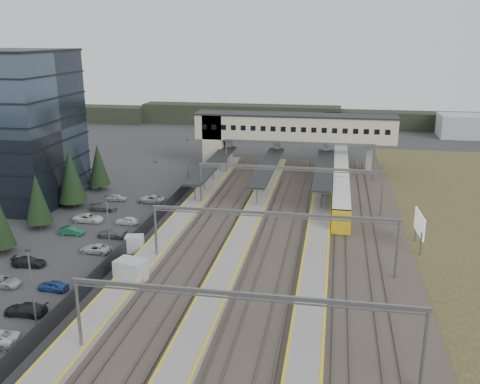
% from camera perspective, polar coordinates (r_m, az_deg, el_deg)
% --- Properties ---
extents(ground, '(220.00, 220.00, 0.00)m').
position_cam_1_polar(ground, '(72.82, -5.32, -4.97)').
color(ground, '#2B2B2D').
rests_on(ground, ground).
extents(conifer_row, '(4.42, 49.82, 9.50)m').
position_cam_1_polar(conifer_row, '(76.68, -22.28, -1.23)').
color(conifer_row, black).
rests_on(conifer_row, ground).
extents(car_park, '(10.60, 44.86, 1.29)m').
position_cam_1_polar(car_park, '(70.89, -17.55, -5.79)').
color(car_park, '#AAAAAE').
rests_on(car_park, ground).
extents(lampposts, '(0.50, 53.25, 8.07)m').
position_cam_1_polar(lampposts, '(74.94, -11.07, -1.07)').
color(lampposts, slate).
rests_on(lampposts, ground).
extents(fence, '(0.08, 90.00, 2.00)m').
position_cam_1_polar(fence, '(78.81, -8.95, -2.64)').
color(fence, '#26282B').
rests_on(fence, ground).
extents(relay_cabin_near, '(3.61, 2.98, 2.65)m').
position_cam_1_polar(relay_cabin_near, '(61.04, -11.58, -8.27)').
color(relay_cabin_near, '#A4A7A9').
rests_on(relay_cabin_near, ground).
extents(relay_cabin_far, '(2.56, 2.28, 2.04)m').
position_cam_1_polar(relay_cabin_far, '(69.44, -11.19, -5.41)').
color(relay_cabin_far, '#A4A7A9').
rests_on(relay_cabin_far, ground).
extents(rail_corridor, '(34.00, 90.00, 0.92)m').
position_cam_1_polar(rail_corridor, '(75.53, 2.54, -3.87)').
color(rail_corridor, '#373229').
rests_on(rail_corridor, ground).
extents(canopies, '(23.10, 30.00, 3.28)m').
position_cam_1_polar(canopies, '(95.66, 2.96, 2.78)').
color(canopies, black).
rests_on(canopies, ground).
extents(footbridge, '(40.40, 6.40, 11.20)m').
position_cam_1_polar(footbridge, '(109.37, 4.36, 6.63)').
color(footbridge, '#C3BC95').
rests_on(footbridge, ground).
extents(gantries, '(28.40, 62.28, 7.17)m').
position_cam_1_polar(gantries, '(71.55, 4.50, -0.26)').
color(gantries, slate).
rests_on(gantries, ground).
extents(train, '(2.67, 55.77, 3.36)m').
position_cam_1_polar(train, '(100.28, 10.70, 1.97)').
color(train, silver).
rests_on(train, ground).
extents(billboard, '(0.51, 5.68, 4.77)m').
position_cam_1_polar(billboard, '(71.96, 18.59, -3.36)').
color(billboard, slate).
rests_on(billboard, ground).
extents(treeline_far, '(170.00, 19.00, 7.00)m').
position_cam_1_polar(treeline_far, '(159.35, 12.06, 7.60)').
color(treeline_far, black).
rests_on(treeline_far, ground).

